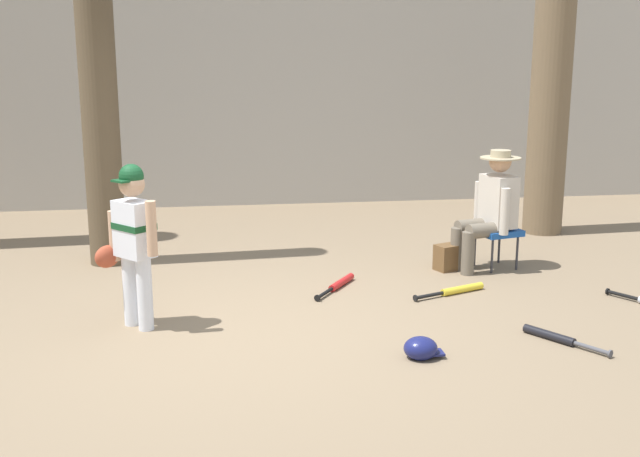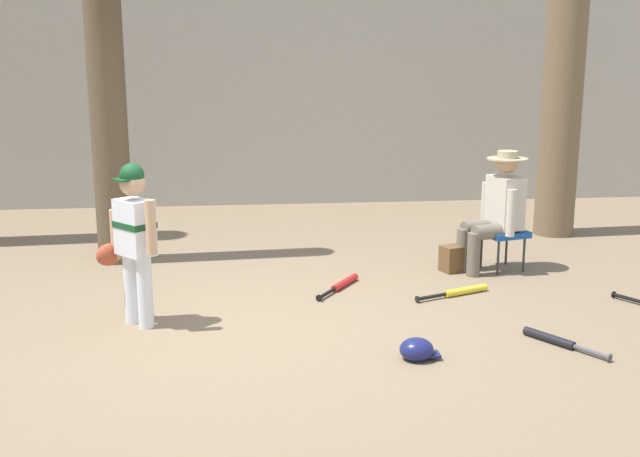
{
  "view_description": "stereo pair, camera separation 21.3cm",
  "coord_description": "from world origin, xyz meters",
  "px_view_note": "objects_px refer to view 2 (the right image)",
  "views": [
    {
      "loc": [
        -0.28,
        -5.6,
        2.1
      ],
      "look_at": [
        0.58,
        0.33,
        0.75
      ],
      "focal_mm": 42.96,
      "sensor_mm": 36.0,
      "label": 1
    },
    {
      "loc": [
        -0.07,
        -5.62,
        2.1
      ],
      "look_at": [
        0.58,
        0.33,
        0.75
      ],
      "focal_mm": 42.96,
      "sensor_mm": 36.0,
      "label": 2
    }
  ],
  "objects_px": {
    "tree_behind_spectator": "(563,90)",
    "folding_stool": "(503,234)",
    "bat_black_composite": "(556,340)",
    "bat_red_barrel": "(342,284)",
    "batting_helmet_navy": "(417,350)",
    "seated_spectator": "(496,208)",
    "tree_near_player": "(104,47)",
    "handbag_beside_stool": "(458,258)",
    "young_ballplayer": "(133,234)",
    "bat_yellow_trainer": "(460,292)"
  },
  "relations": [
    {
      "from": "bat_black_composite",
      "to": "bat_red_barrel",
      "type": "xyz_separation_m",
      "value": [
        -1.39,
        1.6,
        -0.0
      ]
    },
    {
      "from": "bat_yellow_trainer",
      "to": "tree_near_player",
      "type": "bearing_deg",
      "value": 154.43
    },
    {
      "from": "folding_stool",
      "to": "bat_red_barrel",
      "type": "xyz_separation_m",
      "value": [
        -1.69,
        -0.45,
        -0.33
      ]
    },
    {
      "from": "tree_near_player",
      "to": "tree_behind_spectator",
      "type": "distance_m",
      "value": 5.14
    },
    {
      "from": "handbag_beside_stool",
      "to": "seated_spectator",
      "type": "bearing_deg",
      "value": -5.43
    },
    {
      "from": "handbag_beside_stool",
      "to": "bat_red_barrel",
      "type": "xyz_separation_m",
      "value": [
        -1.23,
        -0.46,
        -0.1
      ]
    },
    {
      "from": "bat_yellow_trainer",
      "to": "bat_black_composite",
      "type": "height_order",
      "value": "same"
    },
    {
      "from": "tree_behind_spectator",
      "to": "batting_helmet_navy",
      "type": "distance_m",
      "value": 4.78
    },
    {
      "from": "folding_stool",
      "to": "handbag_beside_stool",
      "type": "xyz_separation_m",
      "value": [
        -0.46,
        0.01,
        -0.23
      ]
    },
    {
      "from": "bat_black_composite",
      "to": "batting_helmet_navy",
      "type": "height_order",
      "value": "batting_helmet_navy"
    },
    {
      "from": "handbag_beside_stool",
      "to": "batting_helmet_navy",
      "type": "bearing_deg",
      "value": -112.93
    },
    {
      "from": "young_ballplayer",
      "to": "folding_stool",
      "type": "distance_m",
      "value": 3.7
    },
    {
      "from": "folding_stool",
      "to": "handbag_beside_stool",
      "type": "bearing_deg",
      "value": 178.8
    },
    {
      "from": "tree_near_player",
      "to": "batting_helmet_navy",
      "type": "xyz_separation_m",
      "value": [
        2.52,
        -2.98,
        -2.12
      ]
    },
    {
      "from": "young_ballplayer",
      "to": "bat_yellow_trainer",
      "type": "distance_m",
      "value": 2.92
    },
    {
      "from": "seated_spectator",
      "to": "bat_red_barrel",
      "type": "xyz_separation_m",
      "value": [
        -1.59,
        -0.42,
        -0.61
      ]
    },
    {
      "from": "tree_behind_spectator",
      "to": "bat_black_composite",
      "type": "bearing_deg",
      "value": -112.54
    },
    {
      "from": "batting_helmet_navy",
      "to": "handbag_beside_stool",
      "type": "bearing_deg",
      "value": 67.07
    },
    {
      "from": "tree_near_player",
      "to": "tree_behind_spectator",
      "type": "relative_size",
      "value": 1.15
    },
    {
      "from": "tree_near_player",
      "to": "batting_helmet_navy",
      "type": "distance_m",
      "value": 4.44
    },
    {
      "from": "folding_stool",
      "to": "tree_behind_spectator",
      "type": "bearing_deg",
      "value": 51.84
    },
    {
      "from": "tree_near_player",
      "to": "tree_behind_spectator",
      "type": "xyz_separation_m",
      "value": [
        5.07,
        0.71,
        -0.47
      ]
    },
    {
      "from": "tree_near_player",
      "to": "seated_spectator",
      "type": "distance_m",
      "value": 4.2
    },
    {
      "from": "tree_behind_spectator",
      "to": "handbag_beside_stool",
      "type": "xyz_separation_m",
      "value": [
        -1.62,
        -1.47,
        -1.59
      ]
    },
    {
      "from": "folding_stool",
      "to": "seated_spectator",
      "type": "bearing_deg",
      "value": -165.36
    },
    {
      "from": "seated_spectator",
      "to": "bat_yellow_trainer",
      "type": "relative_size",
      "value": 1.63
    },
    {
      "from": "bat_black_composite",
      "to": "batting_helmet_navy",
      "type": "xyz_separation_m",
      "value": [
        -1.1,
        -0.17,
        0.04
      ]
    },
    {
      "from": "handbag_beside_stool",
      "to": "tree_behind_spectator",
      "type": "bearing_deg",
      "value": 42.18
    },
    {
      "from": "batting_helmet_navy",
      "to": "tree_behind_spectator",
      "type": "bearing_deg",
      "value": 55.25
    },
    {
      "from": "young_ballplayer",
      "to": "batting_helmet_navy",
      "type": "relative_size",
      "value": 4.52
    },
    {
      "from": "tree_behind_spectator",
      "to": "folding_stool",
      "type": "xyz_separation_m",
      "value": [
        -1.16,
        -1.48,
        -1.36
      ]
    },
    {
      "from": "bat_red_barrel",
      "to": "bat_black_composite",
      "type": "bearing_deg",
      "value": -49.06
    },
    {
      "from": "tree_near_player",
      "to": "bat_black_composite",
      "type": "height_order",
      "value": "tree_near_player"
    },
    {
      "from": "handbag_beside_stool",
      "to": "bat_red_barrel",
      "type": "bearing_deg",
      "value": -159.66
    },
    {
      "from": "tree_near_player",
      "to": "bat_red_barrel",
      "type": "distance_m",
      "value": 3.33
    },
    {
      "from": "folding_stool",
      "to": "bat_red_barrel",
      "type": "bearing_deg",
      "value": -165.19
    },
    {
      "from": "tree_behind_spectator",
      "to": "handbag_beside_stool",
      "type": "bearing_deg",
      "value": -137.82
    },
    {
      "from": "tree_near_player",
      "to": "young_ballplayer",
      "type": "bearing_deg",
      "value": -77.27
    },
    {
      "from": "young_ballplayer",
      "to": "folding_stool",
      "type": "height_order",
      "value": "young_ballplayer"
    },
    {
      "from": "bat_yellow_trainer",
      "to": "bat_black_composite",
      "type": "distance_m",
      "value": 1.31
    },
    {
      "from": "tree_near_player",
      "to": "bat_red_barrel",
      "type": "bearing_deg",
      "value": -28.66
    },
    {
      "from": "young_ballplayer",
      "to": "bat_black_composite",
      "type": "height_order",
      "value": "young_ballplayer"
    },
    {
      "from": "batting_helmet_navy",
      "to": "folding_stool",
      "type": "bearing_deg",
      "value": 57.7
    },
    {
      "from": "tree_near_player",
      "to": "handbag_beside_stool",
      "type": "relative_size",
      "value": 14.24
    },
    {
      "from": "tree_near_player",
      "to": "seated_spectator",
      "type": "relative_size",
      "value": 4.03
    },
    {
      "from": "bat_red_barrel",
      "to": "folding_stool",
      "type": "bearing_deg",
      "value": 14.81
    },
    {
      "from": "tree_near_player",
      "to": "batting_helmet_navy",
      "type": "bearing_deg",
      "value": -49.83
    },
    {
      "from": "folding_stool",
      "to": "seated_spectator",
      "type": "height_order",
      "value": "seated_spectator"
    },
    {
      "from": "tree_near_player",
      "to": "seated_spectator",
      "type": "bearing_deg",
      "value": -11.76
    },
    {
      "from": "seated_spectator",
      "to": "bat_yellow_trainer",
      "type": "distance_m",
      "value": 1.13
    }
  ]
}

